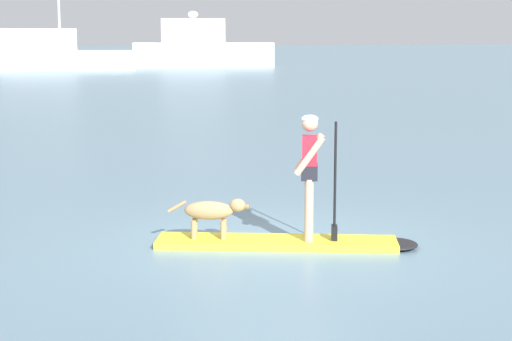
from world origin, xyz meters
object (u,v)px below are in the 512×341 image
person_paddler (311,168)px  moored_boat_center (49,55)px  dog (212,211)px  moored_boat_port (201,49)px  paddleboard (293,243)px

person_paddler → moored_boat_center: (-0.54, 58.99, 0.16)m
dog → moored_boat_port: 63.17m
person_paddler → moored_boat_center: bearing=90.5°
dog → moored_boat_center: (0.72, 58.53, 0.78)m
moored_boat_port → dog: bearing=-102.6°
person_paddler → dog: person_paddler is taller
moored_boat_center → paddleboard: bearing=-89.7°
person_paddler → dog: bearing=160.2°
person_paddler → dog: (-1.26, 0.46, -0.62)m
person_paddler → moored_boat_port: moored_boat_port is taller
person_paddler → moored_boat_port: 63.35m
paddleboard → person_paddler: bearing=-19.8°
moored_boat_center → moored_boat_port: (13.07, 3.10, 0.34)m
person_paddler → moored_boat_center: 58.99m
dog → person_paddler: bearing=-19.8°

